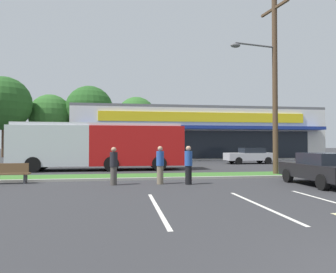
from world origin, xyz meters
name	(u,v)px	position (x,y,z in m)	size (l,w,h in m)	color
grass_median	(194,176)	(0.00, 14.00, 0.06)	(56.00, 2.20, 0.12)	#386B28
curb_lip	(200,178)	(0.00, 12.78, 0.06)	(56.00, 0.24, 0.12)	#99968C
parking_stripe_0	(157,208)	(-3.02, 5.82, 0.00)	(0.12, 4.80, 0.01)	silver
parking_stripe_1	(261,205)	(0.05, 5.73, 0.00)	(0.12, 4.80, 0.01)	silver
parking_stripe_2	(335,202)	(2.56, 5.83, 0.00)	(0.12, 4.80, 0.01)	silver
storefront_building	(193,134)	(5.09, 36.26, 3.05)	(28.84, 13.86, 6.09)	silver
tree_far_left	(4,103)	(-19.97, 42.38, 7.35)	(7.35, 7.35, 11.04)	#473323
tree_left	(50,115)	(-14.81, 46.84, 6.18)	(6.42, 6.42, 9.41)	#473323
tree_mid_left	(89,110)	(-9.00, 47.03, 7.20)	(7.40, 7.40, 10.91)	#473323
tree_mid	(136,117)	(-1.76, 44.08, 5.93)	(5.92, 5.92, 8.91)	#473323
utility_pole	(273,80)	(4.61, 13.75, 5.51)	(3.12, 2.39, 10.32)	#4C3826
city_bus	(99,145)	(-5.55, 19.11, 1.76)	(11.64, 2.66, 3.25)	#B71414
bus_stop_bench	(11,173)	(-9.04, 12.18, 0.50)	(1.60, 0.45, 0.95)	brown
car_0	(59,157)	(-9.21, 24.13, 0.76)	(4.46, 1.91, 1.50)	#B7B7BC
car_1	(323,169)	(4.71, 9.48, 0.74)	(1.99, 4.18, 1.44)	black
car_2	(250,155)	(7.73, 24.30, 0.75)	(4.48, 1.94, 1.45)	#B7B7BC
pedestrian_near_bench	(188,165)	(-1.03, 10.76, 0.87)	(0.35, 0.35, 1.74)	black
pedestrian_by_pole	(114,166)	(-4.37, 11.04, 0.85)	(0.34, 0.34, 1.69)	#47423D
pedestrian_mid	(160,165)	(-2.28, 11.07, 0.87)	(0.35, 0.35, 1.73)	#726651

